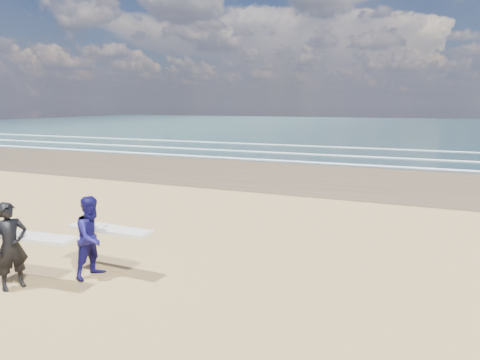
% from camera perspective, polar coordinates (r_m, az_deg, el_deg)
% --- Properties ---
extents(surfer_near, '(2.24, 1.14, 1.94)m').
position_cam_1_polar(surfer_near, '(10.67, -28.02, -7.64)').
color(surfer_near, black).
rests_on(surfer_near, ground).
extents(surfer_far, '(2.21, 1.15, 1.93)m').
position_cam_1_polar(surfer_far, '(10.64, -18.90, -7.09)').
color(surfer_far, '#110E51').
rests_on(surfer_far, ground).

